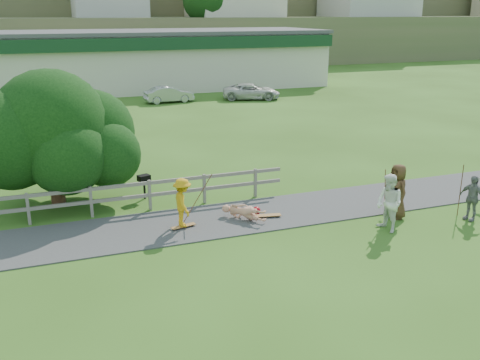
{
  "coord_description": "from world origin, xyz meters",
  "views": [
    {
      "loc": [
        -5.18,
        -14.43,
        6.71
      ],
      "look_at": [
        0.9,
        2.0,
        1.17
      ],
      "focal_mm": 40.0,
      "sensor_mm": 36.0,
      "label": 1
    }
  ],
  "objects_px": {
    "tree": "(54,154)",
    "bbq": "(144,187)",
    "spectator_c": "(397,191)",
    "skater_fallen": "(244,212)",
    "car_silver": "(169,94)",
    "spectator_a": "(389,203)",
    "car_white": "(251,91)",
    "spectator_b": "(472,198)",
    "skater_rider": "(183,206)"
  },
  "relations": [
    {
      "from": "spectator_a",
      "to": "bbq",
      "type": "distance_m",
      "value": 8.85
    },
    {
      "from": "spectator_c",
      "to": "tree",
      "type": "distance_m",
      "value": 12.05
    },
    {
      "from": "skater_fallen",
      "to": "tree",
      "type": "distance_m",
      "value": 7.15
    },
    {
      "from": "car_white",
      "to": "bbq",
      "type": "height_order",
      "value": "car_white"
    },
    {
      "from": "spectator_b",
      "to": "spectator_c",
      "type": "xyz_separation_m",
      "value": [
        -2.25,
        1.02,
        0.17
      ]
    },
    {
      "from": "skater_fallen",
      "to": "spectator_b",
      "type": "bearing_deg",
      "value": -58.92
    },
    {
      "from": "skater_rider",
      "to": "car_silver",
      "type": "relative_size",
      "value": 0.43
    },
    {
      "from": "spectator_b",
      "to": "spectator_a",
      "type": "bearing_deg",
      "value": -107.01
    },
    {
      "from": "car_silver",
      "to": "tree",
      "type": "distance_m",
      "value": 22.76
    },
    {
      "from": "tree",
      "to": "skater_fallen",
      "type": "bearing_deg",
      "value": -34.27
    },
    {
      "from": "bbq",
      "to": "tree",
      "type": "bearing_deg",
      "value": 150.11
    },
    {
      "from": "spectator_a",
      "to": "spectator_b",
      "type": "bearing_deg",
      "value": 80.94
    },
    {
      "from": "skater_fallen",
      "to": "spectator_a",
      "type": "height_order",
      "value": "spectator_a"
    },
    {
      "from": "car_silver",
      "to": "bbq",
      "type": "relative_size",
      "value": 4.07
    },
    {
      "from": "spectator_a",
      "to": "car_white",
      "type": "bearing_deg",
      "value": 161.22
    },
    {
      "from": "spectator_a",
      "to": "car_white",
      "type": "relative_size",
      "value": 0.41
    },
    {
      "from": "spectator_c",
      "to": "car_white",
      "type": "height_order",
      "value": "spectator_c"
    },
    {
      "from": "spectator_a",
      "to": "car_silver",
      "type": "bearing_deg",
      "value": 175.06
    },
    {
      "from": "skater_fallen",
      "to": "spectator_a",
      "type": "xyz_separation_m",
      "value": [
        3.98,
        -2.45,
        0.65
      ]
    },
    {
      "from": "spectator_c",
      "to": "skater_rider",
      "type": "bearing_deg",
      "value": -103.82
    },
    {
      "from": "skater_fallen",
      "to": "spectator_b",
      "type": "distance_m",
      "value": 7.63
    },
    {
      "from": "spectator_c",
      "to": "car_silver",
      "type": "relative_size",
      "value": 0.5
    },
    {
      "from": "tree",
      "to": "bbq",
      "type": "xyz_separation_m",
      "value": [
        3.06,
        -0.6,
        -1.4
      ]
    },
    {
      "from": "skater_fallen",
      "to": "car_white",
      "type": "bearing_deg",
      "value": 28.93
    },
    {
      "from": "car_white",
      "to": "spectator_c",
      "type": "bearing_deg",
      "value": -173.08
    },
    {
      "from": "skater_rider",
      "to": "bbq",
      "type": "bearing_deg",
      "value": 10.06
    },
    {
      "from": "skater_fallen",
      "to": "car_silver",
      "type": "relative_size",
      "value": 0.42
    },
    {
      "from": "spectator_c",
      "to": "car_white",
      "type": "distance_m",
      "value": 26.05
    },
    {
      "from": "spectator_c",
      "to": "bbq",
      "type": "relative_size",
      "value": 2.05
    },
    {
      "from": "spectator_a",
      "to": "spectator_c",
      "type": "relative_size",
      "value": 0.99
    },
    {
      "from": "car_white",
      "to": "bbq",
      "type": "relative_size",
      "value": 4.93
    },
    {
      "from": "spectator_b",
      "to": "car_white",
      "type": "height_order",
      "value": "spectator_b"
    },
    {
      "from": "spectator_c",
      "to": "car_white",
      "type": "relative_size",
      "value": 0.42
    },
    {
      "from": "skater_rider",
      "to": "spectator_c",
      "type": "relative_size",
      "value": 0.85
    },
    {
      "from": "skater_fallen",
      "to": "car_silver",
      "type": "height_order",
      "value": "car_silver"
    },
    {
      "from": "skater_fallen",
      "to": "skater_rider",
      "type": "bearing_deg",
      "value": 141.26
    },
    {
      "from": "spectator_a",
      "to": "car_white",
      "type": "height_order",
      "value": "spectator_a"
    },
    {
      "from": "skater_rider",
      "to": "tree",
      "type": "xyz_separation_m",
      "value": [
        -3.68,
        3.94,
        1.06
      ]
    },
    {
      "from": "spectator_c",
      "to": "skater_fallen",
      "type": "bearing_deg",
      "value": -108.98
    },
    {
      "from": "skater_rider",
      "to": "spectator_a",
      "type": "xyz_separation_m",
      "value": [
        6.07,
        -2.43,
        0.14
      ]
    },
    {
      "from": "car_white",
      "to": "bbq",
      "type": "bearing_deg",
      "value": 166.58
    },
    {
      "from": "spectator_b",
      "to": "spectator_c",
      "type": "distance_m",
      "value": 2.48
    },
    {
      "from": "skater_fallen",
      "to": "bbq",
      "type": "xyz_separation_m",
      "value": [
        -2.71,
        3.33,
        0.17
      ]
    },
    {
      "from": "car_white",
      "to": "spectator_a",
      "type": "bearing_deg",
      "value": -174.67
    },
    {
      "from": "car_silver",
      "to": "skater_rider",
      "type": "bearing_deg",
      "value": 164.0
    },
    {
      "from": "tree",
      "to": "skater_rider",
      "type": "bearing_deg",
      "value": -47.01
    },
    {
      "from": "skater_fallen",
      "to": "car_silver",
      "type": "xyz_separation_m",
      "value": [
        3.2,
        24.81,
        0.33
      ]
    },
    {
      "from": "skater_fallen",
      "to": "spectator_c",
      "type": "distance_m",
      "value": 5.2
    },
    {
      "from": "car_white",
      "to": "tree",
      "type": "height_order",
      "value": "tree"
    },
    {
      "from": "spectator_b",
      "to": "car_silver",
      "type": "xyz_separation_m",
      "value": [
        -3.96,
        27.39,
        -0.16
      ]
    }
  ]
}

